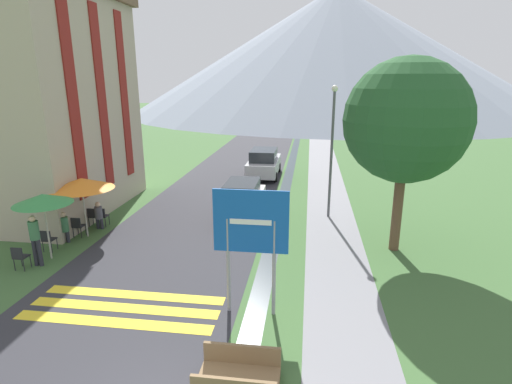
# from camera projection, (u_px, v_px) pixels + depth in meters

# --- Properties ---
(ground_plane) EXTENTS (160.00, 160.00, 0.00)m
(ground_plane) POSITION_uv_depth(u_px,v_px,m) (270.00, 177.00, 26.14)
(ground_plane) COLOR #3D6033
(road) EXTENTS (6.40, 60.00, 0.01)m
(road) POSITION_uv_depth(u_px,v_px,m) (253.00, 150.00, 36.00)
(road) COLOR #2D2D33
(road) RESTS_ON ground_plane
(footpath) EXTENTS (2.20, 60.00, 0.01)m
(footpath) POSITION_uv_depth(u_px,v_px,m) (322.00, 152.00, 35.22)
(footpath) COLOR slate
(footpath) RESTS_ON ground_plane
(drainage_channel) EXTENTS (0.60, 60.00, 0.00)m
(drainage_channel) POSITION_uv_depth(u_px,v_px,m) (294.00, 151.00, 35.52)
(drainage_channel) COLOR black
(drainage_channel) RESTS_ON ground_plane
(crosswalk_marking) EXTENTS (5.44, 1.84, 0.01)m
(crosswalk_marking) POSITION_uv_depth(u_px,v_px,m) (124.00, 308.00, 11.18)
(crosswalk_marking) COLOR yellow
(crosswalk_marking) RESTS_ON ground_plane
(mountain_distant) EXTENTS (76.70, 76.70, 22.64)m
(mountain_distant) POSITION_uv_depth(u_px,v_px,m) (335.00, 51.00, 75.26)
(mountain_distant) COLOR gray
(mountain_distant) RESTS_ON ground_plane
(hotel_building) EXTENTS (5.55, 8.72, 10.68)m
(hotel_building) POSITION_uv_depth(u_px,v_px,m) (48.00, 88.00, 18.14)
(hotel_building) COLOR tan
(hotel_building) RESTS_ON ground_plane
(road_sign) EXTENTS (1.97, 0.11, 3.50)m
(road_sign) POSITION_uv_depth(u_px,v_px,m) (251.00, 233.00, 10.35)
(road_sign) COLOR gray
(road_sign) RESTS_ON ground_plane
(footbridge) EXTENTS (1.70, 1.10, 0.65)m
(footbridge) POSITION_uv_depth(u_px,v_px,m) (238.00, 378.00, 8.24)
(footbridge) COLOR brown
(footbridge) RESTS_ON ground_plane
(parked_car_near) EXTENTS (1.73, 4.00, 1.82)m
(parked_car_near) POSITION_uv_depth(u_px,v_px,m) (243.00, 201.00, 17.97)
(parked_car_near) COLOR silver
(parked_car_near) RESTS_ON ground_plane
(parked_car_far) EXTENTS (1.97, 4.51, 1.82)m
(parked_car_far) POSITION_uv_depth(u_px,v_px,m) (264.00, 163.00, 26.09)
(parked_car_far) COLOR #B2B2B7
(parked_car_far) RESTS_ON ground_plane
(cafe_chair_near_right) EXTENTS (0.40, 0.40, 0.85)m
(cafe_chair_near_right) POSITION_uv_depth(u_px,v_px,m) (48.00, 239.00, 14.72)
(cafe_chair_near_right) COLOR #232328
(cafe_chair_near_right) RESTS_ON ground_plane
(cafe_chair_far_right) EXTENTS (0.40, 0.40, 0.85)m
(cafe_chair_far_right) POSITION_uv_depth(u_px,v_px,m) (93.00, 215.00, 17.23)
(cafe_chair_far_right) COLOR #232328
(cafe_chair_far_right) RESTS_ON ground_plane
(cafe_chair_far_left) EXTENTS (0.40, 0.40, 0.85)m
(cafe_chair_far_left) POSITION_uv_depth(u_px,v_px,m) (102.00, 215.00, 17.25)
(cafe_chair_far_left) COLOR #232328
(cafe_chair_far_left) RESTS_ON ground_plane
(cafe_chair_middle) EXTENTS (0.40, 0.40, 0.85)m
(cafe_chair_middle) POSITION_uv_depth(u_px,v_px,m) (78.00, 225.00, 16.08)
(cafe_chair_middle) COLOR #232328
(cafe_chair_middle) RESTS_ON ground_plane
(cafe_chair_nearest) EXTENTS (0.40, 0.40, 0.85)m
(cafe_chair_nearest) POSITION_uv_depth(u_px,v_px,m) (20.00, 256.00, 13.28)
(cafe_chair_nearest) COLOR #232328
(cafe_chair_nearest) RESTS_ON ground_plane
(cafe_umbrella_front_green) EXTENTS (1.96, 1.96, 2.40)m
(cafe_umbrella_front_green) POSITION_uv_depth(u_px,v_px,m) (43.00, 199.00, 13.69)
(cafe_umbrella_front_green) COLOR #B7B2A8
(cafe_umbrella_front_green) RESTS_ON ground_plane
(cafe_umbrella_middle_orange) EXTENTS (2.48, 2.48, 2.44)m
(cafe_umbrella_middle_orange) POSITION_uv_depth(u_px,v_px,m) (82.00, 184.00, 15.69)
(cafe_umbrella_middle_orange) COLOR #B7B2A8
(cafe_umbrella_middle_orange) RESTS_ON ground_plane
(person_standing_terrace) EXTENTS (0.32, 0.32, 1.82)m
(person_standing_terrace) POSITION_uv_depth(u_px,v_px,m) (35.00, 237.00, 13.45)
(person_standing_terrace) COLOR #282833
(person_standing_terrace) RESTS_ON ground_plane
(person_seated_near) EXTENTS (0.32, 0.32, 1.25)m
(person_seated_near) POSITION_uv_depth(u_px,v_px,m) (64.00, 226.00, 15.52)
(person_seated_near) COLOR #282833
(person_seated_near) RESTS_ON ground_plane
(person_seated_far) EXTENTS (0.32, 0.32, 1.20)m
(person_seated_far) POSITION_uv_depth(u_px,v_px,m) (99.00, 214.00, 16.95)
(person_seated_far) COLOR #282833
(person_seated_far) RESTS_ON ground_plane
(streetlamp) EXTENTS (0.28, 0.28, 5.94)m
(streetlamp) POSITION_uv_depth(u_px,v_px,m) (332.00, 143.00, 17.73)
(streetlamp) COLOR #515156
(streetlamp) RESTS_ON ground_plane
(tree_by_path) EXTENTS (4.34, 4.34, 6.98)m
(tree_by_path) POSITION_uv_depth(u_px,v_px,m) (406.00, 121.00, 13.77)
(tree_by_path) COLOR brown
(tree_by_path) RESTS_ON ground_plane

